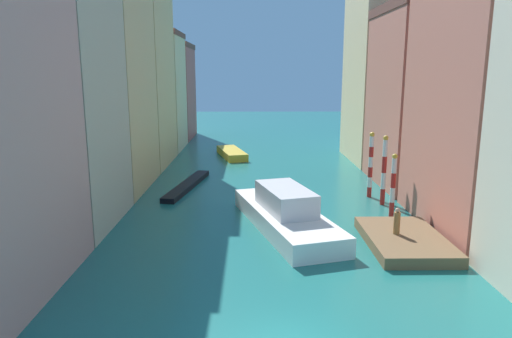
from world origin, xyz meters
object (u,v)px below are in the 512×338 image
object	(u,v)px
waterfront_dock	(404,240)
mooring_pole_2	(371,164)
person_on_dock	(397,222)
mooring_pole_1	(384,170)
motorboat_0	(232,153)
vaporetto_white	(285,213)
mooring_pole_0	(393,185)
gondola_black	(187,185)

from	to	relation	value
waterfront_dock	mooring_pole_2	distance (m)	10.60
person_on_dock	mooring_pole_1	size ratio (longest dim) A/B	0.30
mooring_pole_1	motorboat_0	xyz separation A→B (m)	(-11.86, 19.86, -2.21)
waterfront_dock	vaporetto_white	world-z (taller)	vaporetto_white
person_on_dock	mooring_pole_2	xyz separation A→B (m)	(1.06, 10.16, 1.28)
mooring_pole_0	vaporetto_white	size ratio (longest dim) A/B	0.35
waterfront_dock	gondola_black	xyz separation A→B (m)	(-13.97, 13.49, -0.10)
mooring_pole_0	mooring_pole_2	bearing A→B (deg)	92.78
person_on_dock	gondola_black	size ratio (longest dim) A/B	0.15
person_on_dock	gondola_black	world-z (taller)	person_on_dock
vaporetto_white	gondola_black	size ratio (longest dim) A/B	1.19
waterfront_dock	mooring_pole_0	world-z (taller)	mooring_pole_0
mooring_pole_0	motorboat_0	size ratio (longest dim) A/B	0.56
waterfront_dock	mooring_pole_2	bearing A→B (deg)	86.51
vaporetto_white	mooring_pole_0	bearing A→B (deg)	16.82
person_on_dock	motorboat_0	size ratio (longest dim) A/B	0.20
person_on_dock	mooring_pole_0	size ratio (longest dim) A/B	0.35
gondola_black	motorboat_0	distance (m)	14.88
waterfront_dock	mooring_pole_2	size ratio (longest dim) A/B	1.31
vaporetto_white	motorboat_0	xyz separation A→B (m)	(-4.34, 24.91, -0.51)
mooring_pole_1	gondola_black	distance (m)	16.11
person_on_dock	mooring_pole_2	distance (m)	10.30
gondola_black	motorboat_0	bearing A→B (deg)	77.74
person_on_dock	vaporetto_white	distance (m)	6.73
mooring_pole_2	motorboat_0	distance (m)	21.19
mooring_pole_2	gondola_black	size ratio (longest dim) A/B	0.50
mooring_pole_2	person_on_dock	bearing A→B (deg)	-95.97
vaporetto_white	mooring_pole_2	bearing A→B (deg)	45.43
mooring_pole_1	waterfront_dock	bearing A→B (deg)	-97.31
mooring_pole_0	mooring_pole_1	world-z (taller)	mooring_pole_1
mooring_pole_1	mooring_pole_2	xyz separation A→B (m)	(-0.42, 2.16, -0.02)
waterfront_dock	motorboat_0	size ratio (longest dim) A/B	0.87
vaporetto_white	gondola_black	bearing A→B (deg)	125.87
vaporetto_white	mooring_pole_1	bearing A→B (deg)	33.88
mooring_pole_2	vaporetto_white	size ratio (longest dim) A/B	0.42
gondola_black	mooring_pole_1	bearing A→B (deg)	-19.51
waterfront_dock	mooring_pole_1	xyz separation A→B (m)	(1.05, 8.17, 2.31)
person_on_dock	vaporetto_white	size ratio (longest dim) A/B	0.13
mooring_pole_0	motorboat_0	xyz separation A→B (m)	(-11.68, 22.69, -1.79)
mooring_pole_2	gondola_black	xyz separation A→B (m)	(-14.60, 3.16, -2.40)
mooring_pole_1	mooring_pole_0	bearing A→B (deg)	-93.59
vaporetto_white	motorboat_0	bearing A→B (deg)	99.88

